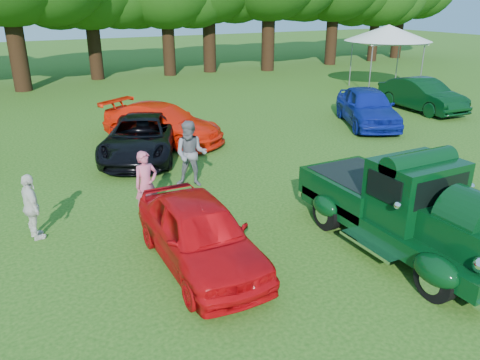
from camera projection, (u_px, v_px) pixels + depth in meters
name	position (u px, v px, depth m)	size (l,w,h in m)	color
ground	(306.00, 250.00, 10.03)	(120.00, 120.00, 0.00)	#1D4A11
hero_pickup	(403.00, 209.00, 9.90)	(2.42, 5.20, 2.03)	black
red_convertible	(200.00, 233.00, 9.28)	(1.64, 4.09, 1.39)	red
back_car_black	(141.00, 137.00, 15.75)	(2.26, 4.91, 1.36)	black
back_car_orange	(162.00, 123.00, 17.38)	(1.99, 4.89, 1.42)	red
back_car_blue	(367.00, 107.00, 19.65)	(1.87, 4.66, 1.59)	navy
back_car_green	(422.00, 95.00, 22.26)	(1.60, 4.57, 1.51)	black
spectator_pink	(146.00, 185.00, 11.31)	(0.61, 0.40, 1.68)	#C5516E
spectator_grey	(191.00, 154.00, 13.17)	(0.92, 0.72, 1.90)	slate
spectator_white	(32.00, 207.00, 10.26)	(0.90, 0.37, 1.53)	silver
canopy_tent	(388.00, 33.00, 26.66)	(6.24, 6.24, 3.67)	silver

